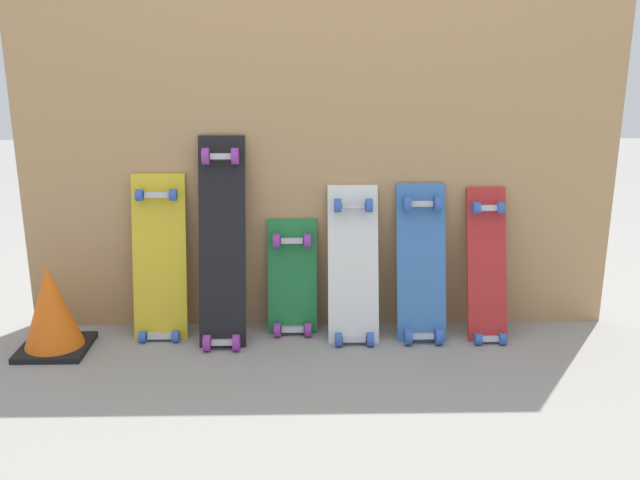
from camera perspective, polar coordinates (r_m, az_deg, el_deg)
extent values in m
plane|color=gray|center=(3.16, -0.03, -7.09)|extent=(12.00, 12.00, 0.00)
cube|color=tan|center=(3.01, -0.06, 7.10)|extent=(2.54, 0.04, 1.54)
cube|color=gold|center=(3.08, -12.80, -2.01)|extent=(0.23, 0.17, 0.76)
cube|color=#B7B7BF|center=(3.10, -12.78, -7.56)|extent=(0.10, 0.04, 0.03)
cube|color=#B7B7BF|center=(3.03, -13.01, 3.56)|extent=(0.10, 0.04, 0.03)
cylinder|color=#3359B2|center=(3.10, -14.13, -7.59)|extent=(0.03, 0.05, 0.05)
cylinder|color=#3359B2|center=(3.07, -11.55, -7.65)|extent=(0.03, 0.05, 0.05)
cylinder|color=#3359B2|center=(3.03, -14.38, 3.53)|extent=(0.03, 0.05, 0.05)
cylinder|color=#3359B2|center=(3.00, -11.77, 3.58)|extent=(0.03, 0.05, 0.05)
cube|color=black|center=(2.96, -7.89, -0.76)|extent=(0.19, 0.27, 0.91)
cube|color=#B7B7BF|center=(2.97, -7.90, -8.18)|extent=(0.09, 0.04, 0.03)
cube|color=#B7B7BF|center=(2.95, -8.00, 6.67)|extent=(0.09, 0.04, 0.03)
cylinder|color=purple|center=(2.96, -9.11, -8.22)|extent=(0.03, 0.07, 0.07)
cylinder|color=purple|center=(2.95, -6.77, -8.24)|extent=(0.03, 0.07, 0.07)
cylinder|color=purple|center=(2.94, -9.21, 6.69)|extent=(0.03, 0.07, 0.07)
cylinder|color=purple|center=(2.93, -6.87, 6.73)|extent=(0.03, 0.07, 0.07)
cube|color=#1E7238|center=(3.07, -2.24, -3.59)|extent=(0.21, 0.13, 0.56)
cube|color=#B7B7BF|center=(3.08, -2.22, -7.20)|extent=(0.10, 0.04, 0.03)
cube|color=#B7B7BF|center=(3.02, -2.27, -0.05)|extent=(0.10, 0.04, 0.03)
cylinder|color=purple|center=(3.06, -3.46, -7.27)|extent=(0.03, 0.06, 0.06)
cylinder|color=purple|center=(3.06, -0.99, -7.26)|extent=(0.03, 0.06, 0.06)
cylinder|color=purple|center=(3.00, -3.53, -0.08)|extent=(0.03, 0.06, 0.06)
cylinder|color=purple|center=(3.00, -1.03, -0.07)|extent=(0.03, 0.06, 0.06)
cube|color=silver|center=(3.00, 2.69, -2.61)|extent=(0.21, 0.24, 0.71)
cube|color=#B7B7BF|center=(2.99, 2.77, -7.99)|extent=(0.10, 0.04, 0.03)
cube|color=#B7B7BF|center=(2.98, 2.68, 2.78)|extent=(0.10, 0.04, 0.03)
cylinder|color=#3359B2|center=(2.97, 1.50, -8.04)|extent=(0.03, 0.06, 0.06)
cylinder|color=#3359B2|center=(2.98, 4.07, -8.01)|extent=(0.03, 0.06, 0.06)
cylinder|color=#3359B2|center=(2.96, 1.43, 2.80)|extent=(0.03, 0.06, 0.06)
cylinder|color=#3359B2|center=(2.97, 3.98, 2.81)|extent=(0.03, 0.06, 0.06)
cube|color=#386BAD|center=(3.03, 8.16, -2.40)|extent=(0.21, 0.23, 0.71)
cube|color=#B7B7BF|center=(3.03, 8.28, -7.69)|extent=(0.09, 0.04, 0.03)
cube|color=#B7B7BF|center=(3.01, 8.20, 2.89)|extent=(0.09, 0.04, 0.03)
cylinder|color=#3359B2|center=(3.00, 7.12, -7.76)|extent=(0.03, 0.07, 0.07)
cylinder|color=#3359B2|center=(3.02, 9.55, -7.69)|extent=(0.03, 0.07, 0.07)
cylinder|color=#3359B2|center=(2.98, 7.04, 2.91)|extent=(0.03, 0.07, 0.07)
cylinder|color=#3359B2|center=(3.01, 9.46, 2.91)|extent=(0.03, 0.07, 0.07)
cube|color=#B22626|center=(3.09, 13.31, -2.62)|extent=(0.17, 0.24, 0.70)
cube|color=#B7B7BF|center=(3.08, 13.49, -7.76)|extent=(0.07, 0.04, 0.03)
cube|color=#B7B7BF|center=(3.07, 13.36, 2.52)|extent=(0.07, 0.04, 0.03)
cylinder|color=#3359B2|center=(3.05, 12.63, -7.83)|extent=(0.03, 0.05, 0.05)
cylinder|color=#3359B2|center=(3.08, 14.51, -7.75)|extent=(0.03, 0.05, 0.05)
cylinder|color=#3359B2|center=(3.04, 12.51, 2.55)|extent=(0.03, 0.05, 0.05)
cylinder|color=#3359B2|center=(3.07, 14.37, 2.54)|extent=(0.03, 0.05, 0.05)
cube|color=black|center=(3.13, -20.57, -8.11)|extent=(0.27, 0.27, 0.02)
cone|color=orange|center=(3.07, -20.90, -5.00)|extent=(0.24, 0.24, 0.34)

